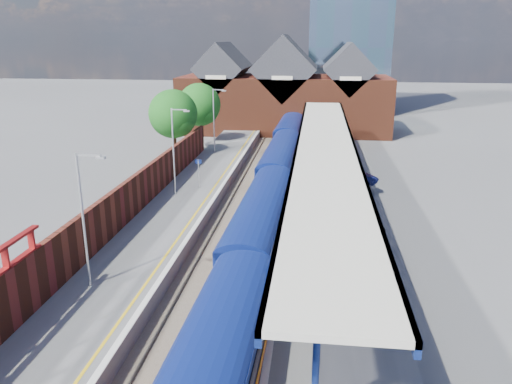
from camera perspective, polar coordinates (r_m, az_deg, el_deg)
ground at (r=47.94m, az=0.99°, el=1.16°), size 240.00×240.00×0.00m
ballast_bed at (r=38.48m, az=-0.56°, el=-2.85°), size 6.00×76.00×0.06m
rails at (r=38.45m, az=-0.56°, el=-2.72°), size 4.51×76.00×0.14m
left_platform at (r=39.38m, az=-8.53°, el=-1.85°), size 5.00×76.00×1.00m
right_platform at (r=38.05m, az=8.44°, el=-2.52°), size 6.00×76.00×1.00m
coping_left at (r=38.67m, az=-5.20°, el=-1.26°), size 0.30×76.00×0.05m
coping_right at (r=37.89m, az=4.17°, el=-1.62°), size 0.30×76.00×0.05m
yellow_line at (r=38.80m, az=-6.06°, el=-1.25°), size 0.14×76.00×0.01m
train at (r=39.81m, az=1.98°, el=0.99°), size 3.17×65.96×3.45m
canopy at (r=38.63m, az=7.92°, el=5.13°), size 4.50×52.00×4.48m
lamp_post_b at (r=25.84m, az=-18.94°, el=-2.27°), size 1.48×0.18×7.00m
lamp_post_c at (r=40.29m, az=-9.25°, el=5.18°), size 1.48×0.18×7.00m
lamp_post_d at (r=55.60m, az=-4.72°, el=8.59°), size 1.48×0.18×7.00m
platform_sign at (r=42.35m, az=-6.59°, el=2.67°), size 0.55×0.08×2.50m
brick_wall at (r=33.82m, az=-15.79°, el=-2.02°), size 0.35×50.00×3.86m
station_building at (r=74.41m, az=3.30°, el=11.12°), size 30.00×12.12×13.78m
tree_near at (r=54.48m, az=-9.33°, el=8.63°), size 5.20×5.20×8.10m
tree_far at (r=61.90m, az=-6.37°, el=9.74°), size 5.20×5.20×8.10m
parked_car_silver at (r=25.97m, az=10.41°, el=-9.21°), size 4.80×2.08×1.54m
parked_car_dark at (r=33.04m, az=11.31°, el=-3.79°), size 3.92×1.70×1.12m
parked_car_blue at (r=44.39m, az=11.31°, el=1.62°), size 4.49×3.22×1.14m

